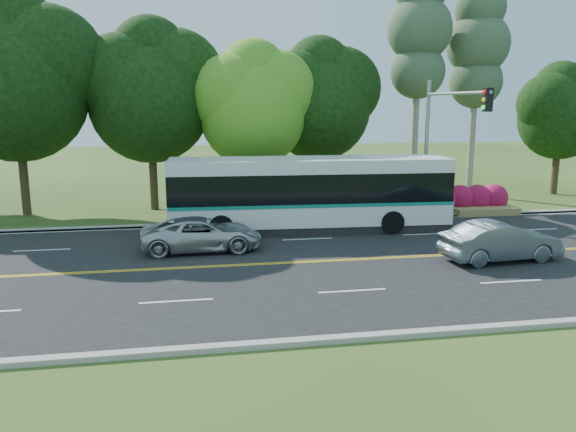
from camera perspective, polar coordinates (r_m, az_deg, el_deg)
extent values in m
plane|color=#314B19|center=(21.44, 5.19, -4.54)|extent=(120.00, 120.00, 0.00)
cube|color=black|center=(21.44, 5.19, -4.51)|extent=(60.00, 14.00, 0.02)
cube|color=#A59E95|center=(28.19, 1.44, -0.46)|extent=(60.00, 0.30, 0.15)
cube|color=#A59E95|center=(15.02, 12.40, -11.61)|extent=(60.00, 0.30, 0.15)
cube|color=#314B19|center=(29.97, 0.75, 0.21)|extent=(60.00, 4.00, 0.10)
cube|color=gold|center=(21.36, 5.25, -4.54)|extent=(57.00, 0.10, 0.00)
cube|color=gold|center=(21.51, 5.14, -4.43)|extent=(57.00, 0.10, 0.00)
cube|color=silver|center=(17.42, -11.30, -8.46)|extent=(2.20, 0.12, 0.00)
cube|color=silver|center=(18.09, 6.54, -7.55)|extent=(2.20, 0.12, 0.00)
cube|color=silver|center=(20.29, 21.70, -6.20)|extent=(2.20, 0.12, 0.00)
cube|color=silver|center=(24.87, -23.73, -3.19)|extent=(2.20, 0.12, 0.00)
cube|color=silver|center=(24.12, -10.95, -2.84)|extent=(2.20, 0.12, 0.00)
cube|color=silver|center=(24.61, 1.96, -2.35)|extent=(2.20, 0.12, 0.00)
cube|color=silver|center=(26.27, 13.79, -1.79)|extent=(2.20, 0.12, 0.00)
cube|color=silver|center=(28.90, 23.85, -1.26)|extent=(2.20, 0.12, 0.00)
cube|color=silver|center=(27.91, 1.56, -0.69)|extent=(57.00, 0.12, 0.00)
cube|color=silver|center=(15.30, 11.96, -11.37)|extent=(57.00, 0.12, 0.00)
cylinder|color=#302115|center=(32.30, -25.23, 3.41)|extent=(0.44, 0.44, 3.96)
sphere|color=black|center=(32.07, -25.92, 11.38)|extent=(7.20, 7.20, 7.20)
sphere|color=black|center=(32.02, -23.13, 14.20)|extent=(5.76, 5.76, 5.76)
sphere|color=black|center=(32.59, -25.98, 16.14)|extent=(4.68, 4.68, 4.68)
cylinder|color=#302115|center=(32.22, -13.51, 3.84)|extent=(0.44, 0.44, 3.60)
sphere|color=black|center=(31.96, -13.86, 11.16)|extent=(6.60, 6.60, 6.60)
sphere|color=black|center=(32.23, -11.23, 13.62)|extent=(5.28, 5.28, 5.28)
sphere|color=black|center=(31.90, -16.41, 13.11)|extent=(4.95, 4.95, 4.95)
sphere|color=black|center=(32.45, -13.84, 15.54)|extent=(4.29, 4.29, 4.29)
cylinder|color=#302115|center=(31.37, -3.51, 3.61)|extent=(0.44, 0.44, 3.24)
sphere|color=#58911E|center=(31.09, -3.60, 10.29)|extent=(5.80, 5.80, 5.80)
sphere|color=#58911E|center=(31.55, -1.27, 12.43)|extent=(4.64, 4.64, 4.64)
sphere|color=#58911E|center=(30.78, -5.78, 12.13)|extent=(4.35, 4.35, 4.35)
sphere|color=#58911E|center=(31.53, -3.54, 14.26)|extent=(3.77, 3.77, 3.77)
cylinder|color=#302115|center=(33.49, 3.03, 4.27)|extent=(0.44, 0.44, 3.42)
sphere|color=black|center=(33.23, 3.10, 10.80)|extent=(6.00, 6.00, 6.00)
sphere|color=black|center=(33.86, 5.29, 12.81)|extent=(4.80, 4.80, 4.80)
sphere|color=black|center=(32.80, 1.10, 12.64)|extent=(4.50, 4.50, 4.50)
sphere|color=black|center=(33.70, 3.16, 14.63)|extent=(3.90, 3.90, 3.90)
cylinder|color=gray|center=(35.08, 12.82, 9.55)|extent=(0.40, 0.40, 9.80)
sphere|color=#3B5937|center=(35.11, 13.03, 14.12)|extent=(3.23, 3.23, 3.23)
sphere|color=#3B5937|center=(35.31, 13.21, 17.98)|extent=(3.80, 3.80, 3.80)
cylinder|color=gray|center=(37.25, 18.26, 8.82)|extent=(0.40, 0.40, 9.10)
sphere|color=#3B5937|center=(37.24, 18.51, 12.82)|extent=(3.23, 3.23, 3.23)
sphere|color=#3B5937|center=(37.38, 18.74, 16.20)|extent=(3.80, 3.80, 3.80)
sphere|color=#3B5937|center=(37.63, 18.95, 19.34)|extent=(3.04, 3.04, 3.04)
cylinder|color=#302115|center=(40.61, 25.51, 4.17)|extent=(0.44, 0.44, 3.06)
sphere|color=black|center=(40.39, 25.92, 8.89)|extent=(5.20, 5.20, 5.20)
sphere|color=black|center=(41.31, 27.14, 10.26)|extent=(4.16, 4.16, 4.16)
sphere|color=black|center=(39.62, 24.96, 10.26)|extent=(3.90, 3.90, 3.90)
sphere|color=black|center=(40.78, 25.95, 11.65)|extent=(3.38, 3.38, 3.38)
sphere|color=maroon|center=(29.78, 6.73, 1.43)|extent=(1.50, 1.50, 1.50)
sphere|color=maroon|center=(30.07, 8.55, 1.48)|extent=(1.50, 1.50, 1.50)
sphere|color=maroon|center=(30.40, 10.34, 1.53)|extent=(1.50, 1.50, 1.50)
sphere|color=maroon|center=(30.76, 12.09, 1.58)|extent=(1.50, 1.50, 1.50)
sphere|color=maroon|center=(31.14, 13.80, 1.62)|extent=(1.50, 1.50, 1.50)
sphere|color=maroon|center=(31.56, 15.47, 1.66)|extent=(1.50, 1.50, 1.50)
sphere|color=maroon|center=(31.99, 17.09, 1.70)|extent=(1.50, 1.50, 1.50)
sphere|color=maroon|center=(32.46, 18.67, 1.73)|extent=(1.50, 1.50, 1.50)
sphere|color=maroon|center=(32.94, 20.20, 1.77)|extent=(1.50, 1.50, 1.50)
cube|color=olive|center=(31.86, 19.28, 0.51)|extent=(3.50, 1.40, 0.40)
cylinder|color=gray|center=(29.79, 13.86, 6.52)|extent=(0.20, 0.20, 7.00)
cylinder|color=gray|center=(26.97, 16.74, 11.85)|extent=(0.14, 6.00, 0.14)
cube|color=black|center=(24.49, 19.65, 11.06)|extent=(0.32, 0.28, 0.95)
sphere|color=red|center=(24.41, 19.34, 11.78)|extent=(0.18, 0.18, 0.18)
sphere|color=yellow|center=(24.41, 19.29, 11.08)|extent=(0.18, 0.18, 0.18)
sphere|color=#19D833|center=(24.41, 19.25, 10.38)|extent=(0.18, 0.18, 0.18)
cube|color=white|center=(26.22, 2.20, 0.53)|extent=(12.99, 3.37, 1.06)
cube|color=black|center=(26.02, 2.22, 3.12)|extent=(12.92, 3.40, 1.33)
cube|color=white|center=(25.90, 2.24, 5.23)|extent=(12.99, 3.37, 0.60)
cube|color=#0D7867|center=(26.13, 2.21, 1.54)|extent=(12.93, 3.41, 0.15)
cube|color=black|center=(25.77, -12.00, 3.02)|extent=(0.18, 2.52, 1.83)
cube|color=#19E54C|center=(25.64, -12.07, 5.30)|extent=(0.13, 1.64, 0.24)
cube|color=black|center=(26.36, 2.19, -1.00)|extent=(12.98, 3.26, 0.38)
cylinder|color=black|center=(24.71, -6.80, -1.10)|extent=(1.09, 0.35, 1.07)
cylinder|color=black|center=(27.22, -6.83, 0.07)|extent=(1.09, 0.35, 1.07)
cylinder|color=black|center=(25.90, 10.55, -0.63)|extent=(1.09, 0.35, 1.07)
cylinder|color=black|center=(28.30, 9.00, 0.44)|extent=(1.09, 0.35, 1.07)
imported|color=slate|center=(22.58, 20.79, -2.43)|extent=(4.63, 1.98, 1.49)
imported|color=silver|center=(22.89, -8.74, -1.82)|extent=(4.84, 2.29, 1.33)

